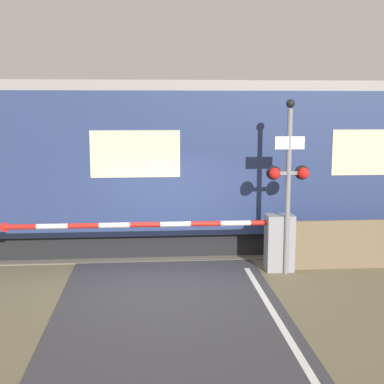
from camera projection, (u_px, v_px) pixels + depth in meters
ground_plane at (167, 286)px, 10.75m from camera, size 80.00×80.00×0.00m
track_bed at (163, 244)px, 13.97m from camera, size 36.00×3.20×0.13m
train at (350, 162)px, 14.02m from camera, size 20.27×2.97×4.17m
crossing_barrier at (256, 239)px, 11.66m from camera, size 6.27×0.44×1.25m
signal_post at (288, 177)px, 11.25m from camera, size 0.91×0.26×3.73m
roadside_fence at (352, 244)px, 11.86m from camera, size 3.51×0.06×1.10m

